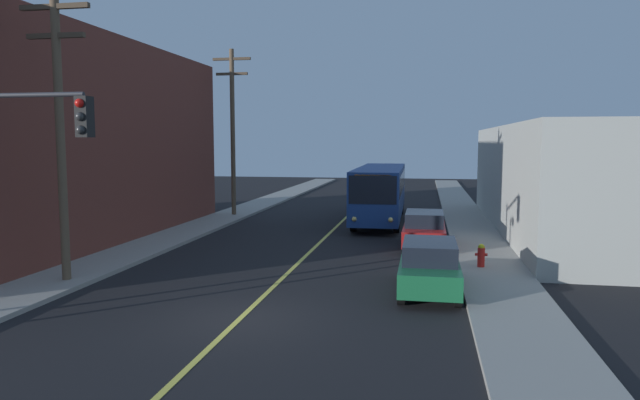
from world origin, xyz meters
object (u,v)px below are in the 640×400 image
city_bus (380,191)px  parked_car_green (429,266)px  utility_pole_near (60,122)px  fire_hydrant (481,255)px  utility_pole_mid (233,125)px  parked_car_red (424,229)px  traffic_signal_left_corner (15,157)px

city_bus → parked_car_green: city_bus is taller
utility_pole_near → fire_hydrant: 15.19m
city_bus → parked_car_green: bearing=-80.2°
parked_car_green → utility_pole_mid: (-11.98, 16.29, 4.91)m
parked_car_red → parked_car_green: bearing=-88.7°
traffic_signal_left_corner → utility_pole_near: bearing=110.2°
city_bus → parked_car_green: size_ratio=2.77×
parked_car_red → fire_hydrant: 4.66m
utility_pole_near → parked_car_red: bearing=36.6°
city_bus → utility_pole_mid: bearing=178.0°
utility_pole_near → traffic_signal_left_corner: 4.33m
parked_car_red → utility_pole_near: 15.19m
city_bus → traffic_signal_left_corner: bearing=-110.0°
utility_pole_near → traffic_signal_left_corner: utility_pole_near is taller
parked_car_red → city_bus: bearing=107.2°
parked_car_green → utility_pole_mid: size_ratio=0.43×
utility_pole_near → fire_hydrant: size_ratio=11.19×
utility_pole_mid → traffic_signal_left_corner: utility_pole_mid is taller
parked_car_green → utility_pole_near: bearing=-175.0°
parked_car_red → fire_hydrant: (2.06, -4.17, -0.26)m
city_bus → parked_car_red: (2.59, -8.37, -0.98)m
parked_car_red → utility_pole_near: utility_pole_near is taller
traffic_signal_left_corner → fire_hydrant: size_ratio=7.14×
parked_car_red → utility_pole_near: bearing=-143.4°
city_bus → fire_hydrant: 13.43m
parked_car_green → fire_hydrant: 3.92m
parked_car_green → parked_car_red: bearing=91.3°
parked_car_green → utility_pole_near: utility_pole_near is taller
utility_pole_mid → city_bus: bearing=-2.0°
traffic_signal_left_corner → utility_pole_mid: bearing=94.3°
city_bus → fire_hydrant: city_bus is taller
parked_car_green → fire_hydrant: bearing=61.2°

